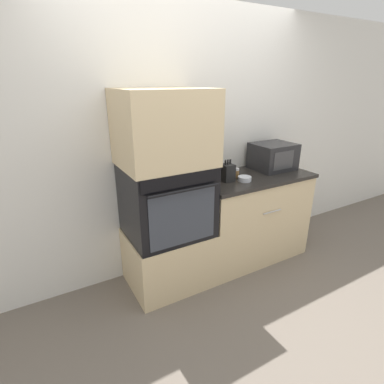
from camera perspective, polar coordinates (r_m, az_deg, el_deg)
ground_plane at (r=2.99m, az=5.03°, el=-17.36°), size 12.00×12.00×0.00m
wall_back at (r=2.95m, az=-1.22°, el=9.22°), size 8.00×0.05×2.50m
oven_cabinet_base at (r=2.89m, az=-4.45°, el=-12.30°), size 0.74×0.60×0.53m
wall_oven at (r=2.62m, az=-4.76°, el=-1.56°), size 0.71×0.64×0.64m
oven_cabinet_upper at (r=2.46m, az=-5.24°, el=12.03°), size 0.74×0.60×0.61m
counter_unit at (r=3.26m, az=10.95°, el=-4.57°), size 1.21×0.63×0.93m
microwave at (r=3.33m, az=15.14°, el=6.59°), size 0.43×0.37×0.28m
knife_block at (r=2.86m, az=6.76°, el=3.71°), size 0.11×0.12×0.21m
bowl at (r=2.90m, az=9.98°, el=2.51°), size 0.13×0.13×0.04m
condiment_jar_near at (r=2.97m, az=8.46°, el=3.59°), size 0.05×0.05×0.10m
condiment_jar_mid at (r=3.01m, az=6.19°, el=4.14°), size 0.05×0.05×0.12m
condiment_jar_far at (r=2.96m, az=6.98°, el=3.57°), size 0.05×0.05×0.09m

